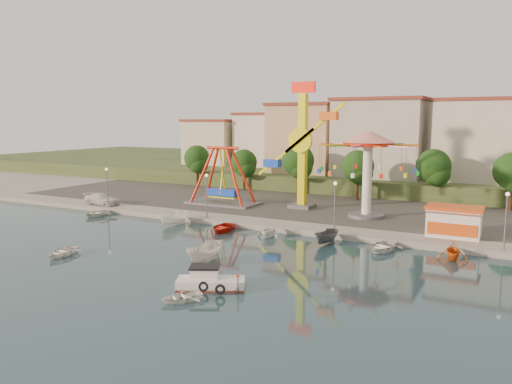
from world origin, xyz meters
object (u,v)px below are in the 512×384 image
Objects in this scene: kamikaze_tower at (305,149)px; van at (102,199)px; pirate_ship_ride at (223,177)px; skiff at (204,253)px; wave_swinger at (368,154)px; cabin_motorboat at (210,282)px; rowboat_a at (62,252)px.

kamikaze_tower is 3.08× the size of van.
pirate_ship_ride reaches higher than van.
skiff is (1.60, -25.91, -7.51)m from kamikaze_tower.
kamikaze_tower is 3.55× the size of skiff.
wave_swinger is 30.23m from cabin_motorboat.
kamikaze_tower is 4.51× the size of rowboat_a.
van is (-14.67, 19.61, 1.00)m from rowboat_a.
pirate_ship_ride is at bearing 77.65° from rowboat_a.
skiff is at bearing -61.47° from pirate_ship_ride.
van is (-14.54, -8.27, -3.02)m from pirate_ship_ride.
pirate_ship_ride reaches higher than skiff.
rowboat_a is 13.46m from skiff.
kamikaze_tower reaches higher than pirate_ship_ride.
rowboat_a is at bearing -125.74° from wave_swinger.
kamikaze_tower is at bearing 56.82° from rowboat_a.
pirate_ship_ride is 27.36m from skiff.
skiff is (-3.86, 5.10, 0.43)m from cabin_motorboat.
pirate_ship_ride is 0.61× the size of kamikaze_tower.
cabin_motorboat is 1.13× the size of skiff.
kamikaze_tower reaches higher than rowboat_a.
van is at bearing -158.25° from kamikaze_tower.
wave_swinger reaches higher than cabin_motorboat.
kamikaze_tower reaches higher than van.
wave_swinger is 35.33m from rowboat_a.
wave_swinger reaches higher than skiff.
cabin_motorboat is 37.57m from van.
van is (-25.90, -10.33, -7.03)m from kamikaze_tower.
rowboat_a is at bearing -163.78° from skiff.
wave_swinger is at bearing 56.31° from cabin_motorboat.
cabin_motorboat is (5.46, -31.00, -7.95)m from kamikaze_tower.
kamikaze_tower is 32.97m from rowboat_a.
pirate_ship_ride is 2.15× the size of skiff.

